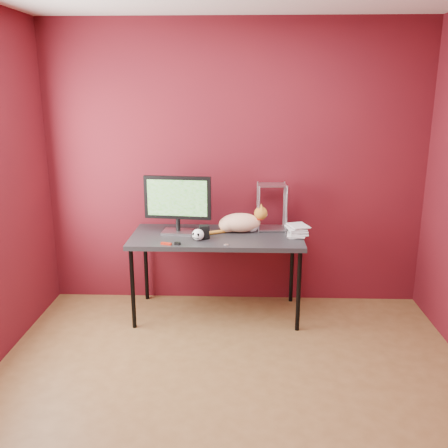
{
  "coord_description": "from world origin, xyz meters",
  "views": [
    {
      "loc": [
        0.06,
        -2.82,
        2.01
      ],
      "look_at": [
        -0.08,
        1.15,
        0.91
      ],
      "focal_mm": 40.0,
      "sensor_mm": 36.0,
      "label": 1
    }
  ],
  "objects_px": {
    "skull_mug": "(198,235)",
    "speaker": "(204,232)",
    "desk": "(217,241)",
    "cat": "(241,222)",
    "book_stack": "(291,177)",
    "monitor": "(178,202)"
  },
  "relations": [
    {
      "from": "monitor",
      "to": "book_stack",
      "type": "bearing_deg",
      "value": 3.89
    },
    {
      "from": "desk",
      "to": "speaker",
      "type": "bearing_deg",
      "value": -136.72
    },
    {
      "from": "skull_mug",
      "to": "speaker",
      "type": "height_order",
      "value": "speaker"
    },
    {
      "from": "skull_mug",
      "to": "speaker",
      "type": "bearing_deg",
      "value": 74.79
    },
    {
      "from": "cat",
      "to": "speaker",
      "type": "distance_m",
      "value": 0.38
    },
    {
      "from": "monitor",
      "to": "book_stack",
      "type": "xyz_separation_m",
      "value": [
        0.98,
        -0.03,
        0.23
      ]
    },
    {
      "from": "desk",
      "to": "speaker",
      "type": "distance_m",
      "value": 0.18
    },
    {
      "from": "speaker",
      "to": "book_stack",
      "type": "height_order",
      "value": "book_stack"
    },
    {
      "from": "desk",
      "to": "cat",
      "type": "relative_size",
      "value": 2.81
    },
    {
      "from": "monitor",
      "to": "book_stack",
      "type": "height_order",
      "value": "book_stack"
    },
    {
      "from": "desk",
      "to": "book_stack",
      "type": "xyz_separation_m",
      "value": [
        0.63,
        0.02,
        0.57
      ]
    },
    {
      "from": "speaker",
      "to": "book_stack",
      "type": "bearing_deg",
      "value": -2.69
    },
    {
      "from": "monitor",
      "to": "cat",
      "type": "height_order",
      "value": "monitor"
    },
    {
      "from": "desk",
      "to": "book_stack",
      "type": "relative_size",
      "value": 1.45
    },
    {
      "from": "monitor",
      "to": "skull_mug",
      "type": "height_order",
      "value": "monitor"
    },
    {
      "from": "desk",
      "to": "monitor",
      "type": "bearing_deg",
      "value": 171.02
    },
    {
      "from": "book_stack",
      "to": "desk",
      "type": "bearing_deg",
      "value": -177.98
    },
    {
      "from": "cat",
      "to": "skull_mug",
      "type": "height_order",
      "value": "cat"
    },
    {
      "from": "desk",
      "to": "cat",
      "type": "distance_m",
      "value": 0.27
    },
    {
      "from": "book_stack",
      "to": "monitor",
      "type": "bearing_deg",
      "value": 178.1
    },
    {
      "from": "monitor",
      "to": "skull_mug",
      "type": "relative_size",
      "value": 5.45
    },
    {
      "from": "desk",
      "to": "skull_mug",
      "type": "bearing_deg",
      "value": -132.91
    }
  ]
}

